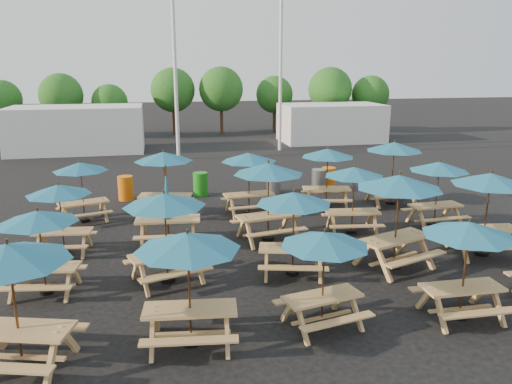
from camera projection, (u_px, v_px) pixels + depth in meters
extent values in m
plane|color=black|center=(265.00, 237.00, 15.80)|extent=(120.00, 120.00, 0.00)
cube|color=tan|center=(18.00, 330.00, 8.79)|extent=(2.01, 1.22, 0.06)
cube|color=tan|center=(40.00, 325.00, 9.53)|extent=(1.88, 0.77, 0.04)
cylinder|color=black|center=(23.00, 366.00, 8.97)|extent=(0.38, 0.38, 0.10)
cylinder|color=brown|center=(15.00, 307.00, 8.69)|extent=(0.05, 0.05, 2.40)
cone|color=#1C6487|center=(8.00, 253.00, 8.43)|extent=(2.59, 2.59, 0.33)
cube|color=tan|center=(44.00, 267.00, 11.77)|extent=(1.71, 0.88, 0.05)
cube|color=tan|center=(35.00, 288.00, 11.25)|extent=(1.64, 0.48, 0.04)
cube|color=tan|center=(54.00, 267.00, 12.41)|extent=(1.64, 0.48, 0.04)
cylinder|color=black|center=(46.00, 291.00, 11.92)|extent=(0.33, 0.33, 0.09)
cylinder|color=brown|center=(42.00, 252.00, 11.67)|extent=(0.04, 0.04, 2.08)
cone|color=#1C6487|center=(38.00, 217.00, 11.46)|extent=(2.08, 2.08, 0.29)
cube|color=tan|center=(63.00, 231.00, 14.28)|extent=(1.68, 0.80, 0.05)
cube|color=tan|center=(57.00, 247.00, 13.78)|extent=(1.63, 0.40, 0.04)
cube|color=tan|center=(69.00, 233.00, 14.92)|extent=(1.63, 0.40, 0.04)
cylinder|color=black|center=(65.00, 252.00, 14.44)|extent=(0.32, 0.32, 0.09)
cylinder|color=brown|center=(61.00, 219.00, 14.19)|extent=(0.04, 0.04, 2.07)
cone|color=#1C6487|center=(58.00, 190.00, 13.98)|extent=(1.99, 1.99, 0.29)
cube|color=tan|center=(83.00, 203.00, 17.21)|extent=(1.77, 1.12, 0.06)
cube|color=tan|center=(88.00, 214.00, 16.77)|extent=(1.64, 0.73, 0.04)
cube|color=tan|center=(81.00, 206.00, 17.79)|extent=(1.64, 0.73, 0.04)
cylinder|color=black|center=(85.00, 220.00, 17.37)|extent=(0.33, 0.33, 0.09)
cylinder|color=brown|center=(82.00, 192.00, 17.12)|extent=(0.04, 0.04, 2.11)
cone|color=#1C6487|center=(80.00, 167.00, 16.90)|extent=(2.32, 2.32, 0.29)
cube|color=tan|center=(190.00, 309.00, 9.60)|extent=(1.87, 0.90, 0.06)
cube|color=tan|center=(189.00, 341.00, 9.03)|extent=(1.82, 0.46, 0.04)
cube|color=tan|center=(192.00, 307.00, 10.31)|extent=(1.82, 0.46, 0.04)
cylinder|color=black|center=(191.00, 341.00, 9.77)|extent=(0.36, 0.36, 0.10)
cylinder|color=brown|center=(189.00, 290.00, 9.49)|extent=(0.04, 0.04, 2.30)
cone|color=#1C6487|center=(188.00, 242.00, 9.25)|extent=(2.22, 2.22, 0.32)
cube|color=tan|center=(167.00, 254.00, 12.38)|extent=(1.95, 1.24, 0.06)
cube|color=tan|center=(177.00, 274.00, 11.90)|extent=(1.80, 0.81, 0.04)
cube|color=tan|center=(159.00, 256.00, 13.02)|extent=(1.80, 0.81, 0.04)
cylinder|color=black|center=(168.00, 280.00, 12.56)|extent=(0.36, 0.36, 0.10)
cylinder|color=brown|center=(166.00, 238.00, 12.28)|extent=(0.04, 0.04, 2.32)
cone|color=#1C6487|center=(164.00, 200.00, 12.04)|extent=(2.55, 2.55, 0.32)
cube|color=tan|center=(168.00, 219.00, 14.99)|extent=(1.98, 0.91, 0.06)
cube|color=tan|center=(167.00, 237.00, 14.39)|extent=(1.94, 0.43, 0.04)
cube|color=tan|center=(169.00, 222.00, 15.74)|extent=(1.94, 0.43, 0.04)
cylinder|color=black|center=(169.00, 242.00, 15.17)|extent=(0.38, 0.38, 0.11)
cylinder|color=brown|center=(167.00, 205.00, 14.88)|extent=(0.05, 0.05, 2.46)
cone|color=#1C6487|center=(167.00, 191.00, 14.77)|extent=(0.24, 0.24, 1.60)
cube|color=tan|center=(165.00, 196.00, 17.80)|extent=(1.97, 1.12, 0.06)
cube|color=tan|center=(162.00, 209.00, 17.22)|extent=(1.86, 0.66, 0.04)
cube|color=tan|center=(169.00, 199.00, 18.53)|extent=(1.86, 0.66, 0.04)
cylinder|color=black|center=(166.00, 215.00, 17.98)|extent=(0.37, 0.37, 0.10)
cylinder|color=brown|center=(165.00, 184.00, 17.70)|extent=(0.05, 0.05, 2.37)
cone|color=#1C6487|center=(163.00, 156.00, 17.45)|extent=(2.47, 2.47, 0.33)
cube|color=tan|center=(323.00, 296.00, 10.27)|extent=(1.74, 0.97, 0.05)
cube|color=tan|center=(338.00, 321.00, 9.80)|extent=(1.65, 0.57, 0.04)
cube|color=tan|center=(308.00, 296.00, 10.87)|extent=(1.65, 0.57, 0.04)
cylinder|color=black|center=(322.00, 324.00, 10.42)|extent=(0.33, 0.33, 0.09)
cylinder|color=brown|center=(323.00, 280.00, 10.18)|extent=(0.04, 0.04, 2.09)
cone|color=#1C6487|center=(325.00, 239.00, 9.96)|extent=(2.17, 2.17, 0.29)
cube|color=tan|center=(293.00, 248.00, 12.84)|extent=(1.86, 1.09, 0.06)
cube|color=tan|center=(293.00, 268.00, 12.29)|extent=(1.75, 0.67, 0.04)
cube|color=tan|center=(292.00, 249.00, 13.53)|extent=(1.75, 0.67, 0.04)
cylinder|color=black|center=(292.00, 272.00, 13.01)|extent=(0.35, 0.35, 0.10)
cylinder|color=brown|center=(293.00, 234.00, 12.74)|extent=(0.04, 0.04, 2.23)
cone|color=#1C6487|center=(294.00, 198.00, 12.51)|extent=(2.36, 2.36, 0.31)
cube|color=tan|center=(268.00, 216.00, 15.36)|extent=(2.03, 1.09, 0.06)
cube|color=tan|center=(278.00, 232.00, 14.80)|extent=(1.94, 0.62, 0.04)
cube|color=tan|center=(259.00, 219.00, 16.07)|extent=(1.94, 0.62, 0.04)
cylinder|color=black|center=(268.00, 238.00, 15.54)|extent=(0.39, 0.39, 0.11)
cylinder|color=brown|center=(268.00, 202.00, 15.25)|extent=(0.05, 0.05, 2.46)
cone|color=#1C6487|center=(268.00, 169.00, 14.99)|extent=(2.50, 2.50, 0.34)
cube|color=tan|center=(249.00, 194.00, 18.08)|extent=(1.85, 0.86, 0.06)
cube|color=tan|center=(254.00, 207.00, 17.55)|extent=(1.81, 0.42, 0.04)
cube|color=tan|center=(244.00, 198.00, 18.76)|extent=(1.81, 0.42, 0.04)
cylinder|color=black|center=(249.00, 212.00, 18.25)|extent=(0.36, 0.36, 0.10)
cylinder|color=brown|center=(249.00, 183.00, 17.98)|extent=(0.04, 0.04, 2.29)
cone|color=#1C6487|center=(249.00, 157.00, 17.74)|extent=(2.17, 2.17, 0.32)
cube|color=tan|center=(463.00, 287.00, 10.61)|extent=(1.72, 0.69, 0.06)
cube|color=tan|center=(479.00, 313.00, 10.08)|extent=(1.72, 0.26, 0.04)
cube|color=tan|center=(445.00, 287.00, 11.28)|extent=(1.72, 0.26, 0.04)
cylinder|color=black|center=(459.00, 315.00, 10.78)|extent=(0.34, 0.34, 0.10)
cylinder|color=brown|center=(465.00, 270.00, 10.52)|extent=(0.04, 0.04, 2.19)
cone|color=#1C6487|center=(469.00, 229.00, 10.29)|extent=(1.93, 1.93, 0.31)
cube|color=tan|center=(395.00, 238.00, 13.26)|extent=(2.16, 1.42, 0.07)
cube|color=tan|center=(416.00, 259.00, 12.72)|extent=(1.99, 0.94, 0.04)
cube|color=tan|center=(375.00, 241.00, 13.95)|extent=(1.99, 0.94, 0.04)
cylinder|color=black|center=(393.00, 265.00, 13.45)|extent=(0.40, 0.40, 0.11)
cylinder|color=brown|center=(397.00, 222.00, 13.14)|extent=(0.05, 0.05, 2.57)
cone|color=#1C6487|center=(399.00, 182.00, 12.87)|extent=(2.87, 2.87, 0.36)
cube|color=tan|center=(352.00, 212.00, 16.04)|extent=(1.80, 0.88, 0.06)
cube|color=tan|center=(357.00, 226.00, 15.49)|extent=(1.74, 0.46, 0.04)
cube|color=tan|center=(347.00, 214.00, 16.72)|extent=(1.74, 0.46, 0.04)
cylinder|color=black|center=(352.00, 231.00, 16.20)|extent=(0.34, 0.34, 0.10)
cylinder|color=brown|center=(353.00, 200.00, 15.94)|extent=(0.04, 0.04, 2.20)
cone|color=#1C6487|center=(355.00, 172.00, 15.71)|extent=(2.15, 2.15, 0.31)
cube|color=tan|center=(327.00, 189.00, 18.91)|extent=(1.90, 1.04, 0.06)
cube|color=tan|center=(329.00, 201.00, 18.35)|extent=(1.81, 0.60, 0.04)
cube|color=tan|center=(324.00, 192.00, 19.62)|extent=(1.81, 0.60, 0.04)
cylinder|color=black|center=(326.00, 206.00, 19.08)|extent=(0.36, 0.36, 0.10)
cylinder|color=brown|center=(327.00, 178.00, 18.81)|extent=(0.04, 0.04, 2.29)
cone|color=#1C6487|center=(328.00, 153.00, 18.57)|extent=(2.35, 2.35, 0.32)
cube|color=tan|center=(485.00, 229.00, 14.14)|extent=(1.98, 0.97, 0.06)
cube|color=tan|center=(497.00, 248.00, 13.54)|extent=(1.92, 0.50, 0.04)
cube|color=tan|center=(471.00, 231.00, 14.89)|extent=(1.92, 0.50, 0.04)
cylinder|color=black|center=(482.00, 253.00, 14.32)|extent=(0.38, 0.38, 0.11)
cylinder|color=brown|center=(486.00, 214.00, 14.03)|extent=(0.05, 0.05, 2.43)
cone|color=#1C6487|center=(491.00, 179.00, 13.78)|extent=(2.37, 2.37, 0.34)
cube|color=tan|center=(436.00, 205.00, 16.75)|extent=(1.78, 0.78, 0.06)
cube|color=tan|center=(446.00, 219.00, 16.23)|extent=(1.75, 0.34, 0.04)
cube|color=tan|center=(424.00, 208.00, 17.42)|extent=(1.75, 0.34, 0.04)
cylinder|color=black|center=(434.00, 224.00, 16.92)|extent=(0.35, 0.35, 0.10)
cylinder|color=brown|center=(437.00, 194.00, 16.65)|extent=(0.04, 0.04, 2.22)
cone|color=#1C6487|center=(439.00, 166.00, 16.42)|extent=(2.05, 2.05, 0.31)
cube|color=tan|center=(392.00, 184.00, 19.38)|extent=(1.95, 0.81, 0.06)
cube|color=tan|center=(399.00, 196.00, 18.78)|extent=(1.93, 0.33, 0.04)
cube|color=tan|center=(384.00, 188.00, 20.13)|extent=(1.93, 0.33, 0.04)
cylinder|color=black|center=(390.00, 202.00, 19.56)|extent=(0.39, 0.39, 0.11)
cylinder|color=brown|center=(392.00, 173.00, 19.27)|extent=(0.05, 0.05, 2.46)
cone|color=#1C6487|center=(394.00, 147.00, 19.01)|extent=(2.21, 2.21, 0.34)
cylinder|color=orange|center=(126.00, 188.00, 20.03)|extent=(0.61, 0.61, 0.98)
cylinder|color=#1B8117|center=(201.00, 184.00, 20.68)|extent=(0.61, 0.61, 0.98)
cylinder|color=gray|center=(274.00, 181.00, 21.19)|extent=(0.61, 0.61, 0.98)
cylinder|color=gray|center=(319.00, 181.00, 21.30)|extent=(0.61, 0.61, 0.98)
cylinder|color=orange|center=(328.00, 179.00, 21.70)|extent=(0.61, 0.61, 0.98)
cylinder|color=silver|center=(174.00, 51.00, 27.21)|extent=(0.20, 0.20, 12.00)
cylinder|color=silver|center=(281.00, 53.00, 30.36)|extent=(0.20, 0.20, 12.00)
cube|color=silver|center=(77.00, 129.00, 30.99)|extent=(8.00, 4.00, 2.80)
cube|color=silver|center=(331.00, 123.00, 35.25)|extent=(7.00, 4.00, 2.60)
cylinder|color=#382314|center=(5.00, 125.00, 36.80)|extent=(0.24, 0.24, 1.92)
sphere|color=#1E5919|center=(2.00, 99.00, 36.33)|extent=(2.80, 2.80, 2.80)
cylinder|color=#382314|center=(64.00, 124.00, 36.33)|extent=(0.24, 0.24, 2.14)
sphere|color=#1E5919|center=(61.00, 95.00, 35.81)|extent=(3.11, 3.11, 3.11)
cylinder|color=#382314|center=(111.00, 126.00, 36.79)|extent=(0.24, 0.24, 1.78)
sphere|color=#1E5919|center=(110.00, 102.00, 36.36)|extent=(2.59, 2.59, 2.59)
cylinder|color=#382314|center=(174.00, 120.00, 38.63)|extent=(0.24, 0.24, 2.31)
sphere|color=#1E5919|center=(173.00, 90.00, 38.07)|extent=(3.36, 3.36, 3.36)
cylinder|color=#382314|center=(222.00, 119.00, 38.90)|extent=(0.24, 0.24, 2.35)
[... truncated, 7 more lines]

